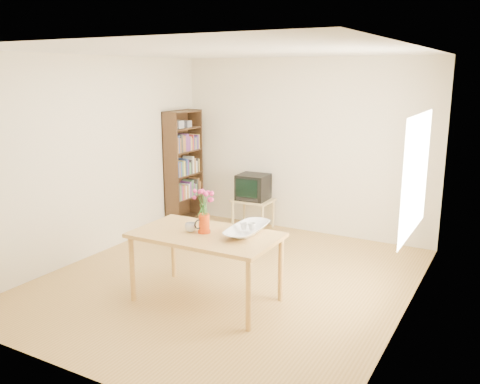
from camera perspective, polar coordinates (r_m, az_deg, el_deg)
The scene contains 11 objects.
room at distance 5.68m, azimuth -1.20°, elevation 2.33°, with size 4.50×4.50×4.50m.
table at distance 5.32m, azimuth -3.85°, elevation -5.42°, with size 1.52×0.88×0.75m.
tv_stand at distance 7.90m, azimuth 1.48°, elevation -1.34°, with size 0.60×0.45×0.46m.
bookshelf at distance 8.21m, azimuth -6.33°, elevation 2.38°, with size 0.28×0.70×1.80m.
pitcher at distance 5.30m, azimuth -4.05°, elevation -3.62°, with size 0.13×0.21×0.20m.
flowers at distance 5.23m, azimuth -4.10°, elevation -0.91°, with size 0.23×0.23×0.32m, color #E53580, non-canonical shape.
mug at distance 5.36m, azimuth -5.57°, elevation -3.96°, with size 0.12×0.12×0.09m, color white.
bowl at distance 5.23m, azimuth 0.80°, elevation -2.36°, with size 0.47×0.47×0.44m, color white.
teacup_a at distance 5.26m, azimuth 0.42°, elevation -2.79°, with size 0.07×0.07×0.06m, color white.
teacup_b at distance 5.23m, azimuth 1.34°, elevation -2.84°, with size 0.07×0.07×0.07m, color white.
television at distance 7.85m, azimuth 1.53°, elevation 0.62°, with size 0.47×0.45×0.39m.
Camera 1 is at (2.85, -4.80, 2.38)m, focal length 38.00 mm.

